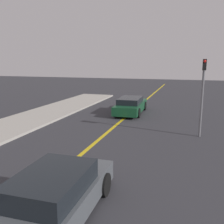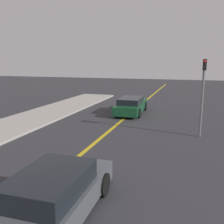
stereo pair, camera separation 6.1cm
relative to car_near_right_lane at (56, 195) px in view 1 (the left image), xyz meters
The scene contains 5 objects.
road_center_line 9.76m from the car_near_right_lane, 97.26° to the left, with size 0.20×60.00×0.01m.
sidewalk_left 9.90m from the car_near_right_lane, 136.24° to the left, with size 3.62×30.36×0.14m.
car_near_right_lane is the anchor object (origin of this frame).
car_ahead_center 13.39m from the car_near_right_lane, 95.19° to the left, with size 2.00×4.85×1.23m.
traffic_light 9.36m from the car_near_right_lane, 66.49° to the left, with size 0.18×0.40×4.02m.
Camera 1 is at (4.28, 3.33, 3.90)m, focal length 40.00 mm.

